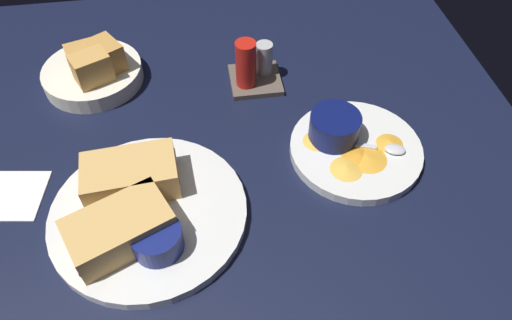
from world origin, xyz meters
TOP-DOWN VIEW (x-y plane):
  - ground_plane at (0.00, 0.00)cm, footprint 110.00×110.00cm
  - plate_sandwich_main at (-6.92, -4.56)cm, footprint 27.48×27.48cm
  - sandwich_half_near at (-8.91, 0.27)cm, footprint 13.75×8.56cm
  - sandwich_half_far at (-10.11, -8.70)cm, footprint 14.98×12.29cm
  - ramekin_dark_sauce at (-5.50, -10.58)cm, footprint 6.67×6.67cm
  - spoon_by_dark_ramekin at (-7.31, -5.50)cm, footprint 4.72×9.78cm
  - plate_chips_companion at (25.11, 2.71)cm, footprint 20.56×20.56cm
  - ramekin_light_gravy at (22.03, 5.28)cm, footprint 7.89×7.89cm
  - spoon_by_gravy_ramekin at (29.41, 1.28)cm, footprint 9.82×4.54cm
  - plantain_chip_scatter at (24.69, 0.83)cm, footprint 16.84×12.40cm
  - bread_basket_rear at (-16.23, 26.25)cm, footprint 17.47×17.47cm
  - condiment_caddy at (11.71, 21.79)cm, footprint 9.00×9.00cm
  - paper_napkin_folded at (-27.79, 2.25)cm, footprint 12.22×10.54cm

SIDE VIEW (x-z plane):
  - ground_plane at x=0.00cm, z-range -3.00..0.00cm
  - paper_napkin_folded at x=-27.79cm, z-range 0.00..0.40cm
  - plate_sandwich_main at x=-6.92cm, z-range 0.00..1.60cm
  - plate_chips_companion at x=25.11cm, z-range 0.00..1.60cm
  - plantain_chip_scatter at x=24.69cm, z-range 1.60..2.20cm
  - spoon_by_dark_ramekin at x=-7.31cm, z-range 1.56..2.36cm
  - spoon_by_gravy_ramekin at x=29.41cm, z-range 1.56..2.36cm
  - bread_basket_rear at x=-16.23cm, z-range -1.32..6.72cm
  - condiment_caddy at x=11.71cm, z-range -1.34..8.16cm
  - ramekin_dark_sauce at x=-5.50cm, z-range 1.74..5.38cm
  - ramekin_light_gravy at x=22.03cm, z-range 1.75..6.09cm
  - sandwich_half_near at x=-8.91cm, z-range 1.60..6.40cm
  - sandwich_half_far at x=-10.11cm, z-range 1.60..6.40cm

